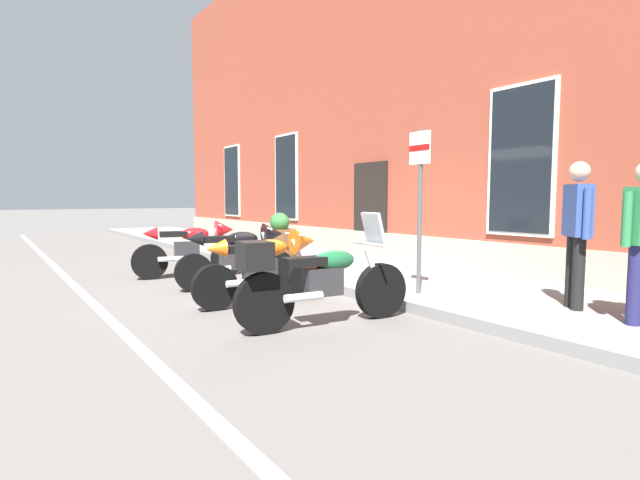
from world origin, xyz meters
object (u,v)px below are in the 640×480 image
parking_sign (420,188)px  barrel_planter (280,242)px  motorcycle_green_touring (318,280)px  pedestrian_blue_top (577,226)px  motorcycle_black_sport (241,253)px  motorcycle_red_sport (194,246)px  motorcycle_orange_sport (269,264)px

parking_sign → barrel_planter: (-3.87, 0.03, -1.04)m
motorcycle_green_touring → barrel_planter: bearing=155.2°
pedestrian_blue_top → parking_sign: size_ratio=0.78×
motorcycle_black_sport → pedestrian_blue_top: bearing=29.3°
motorcycle_red_sport → motorcycle_green_touring: 4.22m
motorcycle_black_sport → pedestrian_blue_top: size_ratio=1.11×
motorcycle_orange_sport → parking_sign: (1.17, 1.73, 1.05)m
pedestrian_blue_top → parking_sign: (-1.73, -0.85, 0.47)m
motorcycle_orange_sport → parking_sign: size_ratio=0.88×
motorcycle_black_sport → parking_sign: size_ratio=0.86×
motorcycle_black_sport → motorcycle_orange_sport: (1.30, -0.21, -0.01)m
parking_sign → barrel_planter: bearing=179.5°
motorcycle_orange_sport → pedestrian_blue_top: (2.90, 2.58, 0.57)m
motorcycle_red_sport → motorcycle_black_sport: bearing=8.3°
pedestrian_blue_top → barrel_planter: 5.69m
motorcycle_orange_sport → motorcycle_green_touring: size_ratio=0.91×
motorcycle_orange_sport → motorcycle_red_sport: bearing=-179.7°
parking_sign → motorcycle_green_touring: bearing=-84.0°
motorcycle_red_sport → motorcycle_black_sport: motorcycle_black_sport is taller
motorcycle_red_sport → pedestrian_blue_top: bearing=24.3°
pedestrian_blue_top → motorcycle_black_sport: bearing=-150.7°
motorcycle_red_sport → motorcycle_orange_sport: motorcycle_red_sport is taller
motorcycle_red_sport → barrel_planter: barrel_planter is taller
motorcycle_black_sport → motorcycle_green_touring: 2.69m
motorcycle_green_touring → pedestrian_blue_top: bearing=60.4°
motorcycle_red_sport → pedestrian_blue_top: pedestrian_blue_top is taller
motorcycle_green_touring → pedestrian_blue_top: pedestrian_blue_top is taller
motorcycle_green_touring → parking_sign: (-0.20, 1.85, 1.07)m
motorcycle_black_sport → motorcycle_orange_sport: 1.32m
pedestrian_blue_top → barrel_planter: bearing=-171.7°
pedestrian_blue_top → barrel_planter: size_ratio=1.69×
pedestrian_blue_top → parking_sign: bearing=-153.8°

